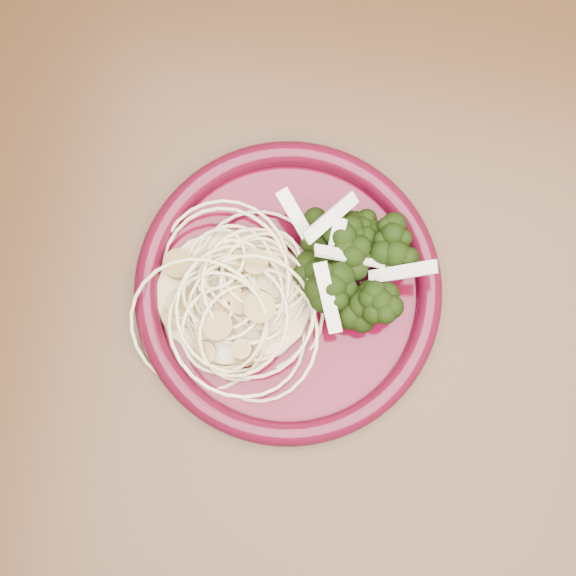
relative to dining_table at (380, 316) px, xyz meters
The scene contains 6 objects.
dining_table is the anchor object (origin of this frame).
dinner_plate 0.14m from the dining_table, behind, with size 0.30×0.30×0.02m.
spaghetti_pile 0.17m from the dining_table, behind, with size 0.12×0.11×0.03m, color beige.
scallop_cluster 0.19m from the dining_table, behind, with size 0.11×0.11×0.04m, color #A78948, non-canonical shape.
broccoli_pile 0.13m from the dining_table, 166.75° to the left, with size 0.08×0.13×0.04m, color black.
onion_garnish 0.16m from the dining_table, 166.75° to the left, with size 0.05×0.08×0.05m, color silver, non-canonical shape.
Camera 1 is at (-0.07, -0.10, 1.37)m, focal length 50.00 mm.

